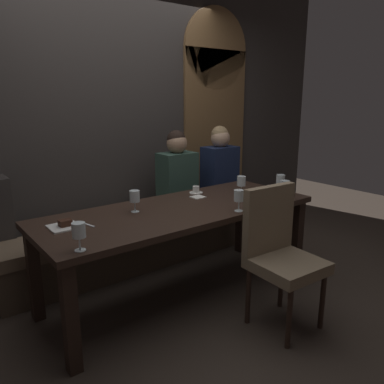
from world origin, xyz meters
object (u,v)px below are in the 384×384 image
at_px(banquette_bench, 137,243).
at_px(fork_on_table, 86,224).
at_px(dining_table, 180,219).
at_px(wine_glass_center_back, 241,182).
at_px(dessert_plate, 64,225).
at_px(diner_bearded, 220,167).
at_px(wine_glass_near_right, 239,197).
at_px(wine_glass_near_left, 79,232).
at_px(wine_glass_center_front, 280,180).
at_px(wine_glass_end_left, 285,187).
at_px(wine_glass_far_right, 135,197).
at_px(chair_near_side, 279,248).
at_px(espresso_cup, 196,190).
at_px(diner_redhead, 177,174).

distance_m(banquette_bench, fork_on_table, 1.10).
height_order(dining_table, fork_on_table, fork_on_table).
relative_size(wine_glass_center_back, dessert_plate, 0.86).
bearing_deg(dining_table, dessert_plate, 173.48).
distance_m(diner_bearded, wine_glass_near_right, 1.29).
bearing_deg(wine_glass_near_left, fork_on_table, 63.01).
xyz_separation_m(wine_glass_center_front, wine_glass_end_left, (-0.16, -0.18, -0.00)).
relative_size(wine_glass_center_front, fork_on_table, 0.96).
bearing_deg(wine_glass_end_left, wine_glass_far_right, 158.34).
bearing_deg(chair_near_side, espresso_cup, 86.58).
xyz_separation_m(banquette_bench, wine_glass_far_right, (-0.33, -0.58, 0.63)).
bearing_deg(espresso_cup, wine_glass_center_front, -36.65).
distance_m(wine_glass_end_left, espresso_cup, 0.77).
height_order(wine_glass_near_right, dessert_plate, wine_glass_near_right).
relative_size(dining_table, diner_bearded, 2.65).
bearing_deg(dessert_plate, dining_table, -6.52).
xyz_separation_m(wine_glass_near_left, wine_glass_end_left, (1.77, 0.00, 0.00)).
distance_m(diner_redhead, wine_glass_end_left, 1.11).
distance_m(diner_bearded, wine_glass_center_front, 0.87).
height_order(dining_table, wine_glass_near_left, wine_glass_near_left).
distance_m(banquette_bench, espresso_cup, 0.78).
bearing_deg(wine_glass_near_left, diner_bearded, 27.88).
bearing_deg(wine_glass_near_right, wine_glass_end_left, 0.09).
distance_m(wine_glass_center_front, wine_glass_far_right, 1.35).
height_order(wine_glass_near_left, wine_glass_near_right, same).
bearing_deg(wine_glass_center_front, fork_on_table, 172.54).
distance_m(chair_near_side, wine_glass_center_back, 0.86).
relative_size(chair_near_side, wine_glass_far_right, 5.98).
bearing_deg(fork_on_table, wine_glass_center_back, -15.13).
xyz_separation_m(espresso_cup, fork_on_table, (-1.12, -0.22, -0.02)).
distance_m(diner_redhead, wine_glass_near_right, 1.07).
relative_size(wine_glass_near_left, espresso_cup, 1.37).
distance_m(diner_redhead, wine_glass_far_right, 1.00).
distance_m(banquette_bench, wine_glass_near_right, 1.25).
height_order(wine_glass_center_back, wine_glass_far_right, same).
height_order(diner_bearded, fork_on_table, diner_bearded).
xyz_separation_m(banquette_bench, wine_glass_end_left, (0.83, -1.04, 0.62)).
bearing_deg(diner_bearded, diner_redhead, -179.97).
height_order(banquette_bench, wine_glass_center_front, wine_glass_center_front).
height_order(dining_table, wine_glass_far_right, wine_glass_far_right).
xyz_separation_m(wine_glass_far_right, wine_glass_end_left, (1.16, -0.46, -0.00)).
distance_m(dining_table, diner_bearded, 1.28).
relative_size(diner_redhead, wine_glass_center_front, 4.97).
xyz_separation_m(wine_glass_center_back, espresso_cup, (-0.28, 0.28, -0.09)).
relative_size(wine_glass_far_right, wine_glass_near_left, 1.00).
distance_m(diner_bearded, fork_on_table, 1.90).
xyz_separation_m(wine_glass_near_left, dessert_plate, (0.07, 0.44, -0.10)).
height_order(wine_glass_center_front, wine_glass_center_back, same).
height_order(banquette_bench, wine_glass_end_left, wine_glass_end_left).
bearing_deg(banquette_bench, wine_glass_far_right, -119.40).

